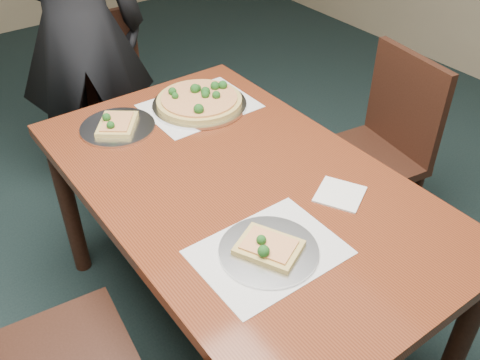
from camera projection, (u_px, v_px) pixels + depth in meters
dining_table at (240, 201)px, 1.81m from camera, size 0.90×1.50×0.75m
chair_far at (112, 98)px, 2.67m from camera, size 0.44×0.44×0.91m
chair_right at (379, 144)px, 2.35m from camera, size 0.48×0.48×0.91m
diner at (77, 29)px, 2.44m from camera, size 0.75×0.62×1.76m
placemat_main at (200, 106)px, 2.14m from camera, size 0.42×0.32×0.00m
placemat_near at (269, 252)px, 1.49m from camera, size 0.40×0.30×0.00m
pizza_pan at (200, 101)px, 2.13m from camera, size 0.38×0.38×0.07m
slice_plate_near at (268, 249)px, 1.48m from camera, size 0.28×0.28×0.06m
slice_plate_far at (117, 126)px, 2.00m from camera, size 0.28×0.28×0.06m
napkin at (340, 194)px, 1.69m from camera, size 0.19×0.19×0.01m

